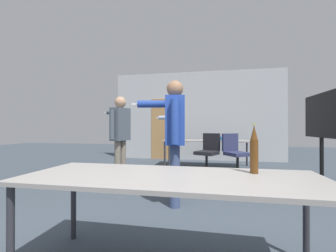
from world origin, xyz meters
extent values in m
cube|color=#B2B5B7|center=(0.00, 6.12, 1.46)|extent=(5.56, 0.10, 2.92)
cube|color=#AD7F4C|center=(-1.10, 6.07, 1.02)|extent=(0.90, 0.02, 2.05)
cube|color=gray|center=(0.20, 0.24, 0.71)|extent=(2.17, 0.81, 0.03)
cylinder|color=#2D2D33|center=(-0.82, -0.11, 0.35)|extent=(0.05, 0.05, 0.69)
cylinder|color=#2D2D33|center=(-0.82, 0.58, 0.35)|extent=(0.05, 0.05, 0.69)
cylinder|color=#2D2D33|center=(1.23, 0.58, 0.35)|extent=(0.05, 0.05, 0.69)
cube|color=gray|center=(0.35, 4.85, 0.71)|extent=(2.32, 0.77, 0.03)
cylinder|color=#2D2D33|center=(-0.76, 4.53, 0.35)|extent=(0.05, 0.05, 0.69)
cylinder|color=#2D2D33|center=(1.45, 4.53, 0.35)|extent=(0.05, 0.05, 0.69)
cylinder|color=#2D2D33|center=(-0.76, 5.17, 0.35)|extent=(0.05, 0.05, 0.69)
cylinder|color=#2D2D33|center=(1.45, 5.17, 0.35)|extent=(0.05, 0.05, 0.69)
cube|color=black|center=(2.23, 2.65, 0.01)|extent=(0.44, 0.56, 0.03)
cylinder|color=black|center=(2.23, 2.65, 0.47)|extent=(0.06, 0.06, 0.88)
cube|color=black|center=(2.23, 2.65, 1.27)|extent=(0.04, 1.17, 0.72)
cube|color=black|center=(2.25, 2.65, 1.27)|extent=(0.01, 1.07, 0.63)
cylinder|color=slate|center=(-1.31, 2.72, 0.41)|extent=(0.12, 0.12, 0.82)
cylinder|color=slate|center=(-1.27, 2.88, 0.41)|extent=(0.12, 0.12, 0.82)
cube|color=#4C5660|center=(-1.29, 2.80, 1.14)|extent=(0.32, 0.43, 0.64)
sphere|color=tan|center=(-1.29, 2.80, 1.57)|extent=(0.23, 0.23, 0.23)
cylinder|color=#4C5660|center=(-1.36, 2.57, 1.13)|extent=(0.09, 0.09, 0.56)
cylinder|color=#4C5660|center=(-1.49, 3.11, 1.40)|extent=(0.56, 0.25, 0.09)
cube|color=white|center=(-1.78, 3.20, 1.40)|extent=(0.13, 0.07, 0.03)
cylinder|color=#3D4C75|center=(0.00, 1.61, 0.42)|extent=(0.14, 0.14, 0.84)
cylinder|color=#3D4C75|center=(-0.03, 1.80, 0.42)|extent=(0.14, 0.14, 0.84)
cube|color=#23429E|center=(-0.01, 1.71, 1.17)|extent=(0.33, 0.49, 0.66)
sphere|color=#936B4C|center=(-0.01, 1.71, 1.61)|extent=(0.23, 0.23, 0.23)
cylinder|color=#23429E|center=(0.03, 1.43, 1.15)|extent=(0.11, 0.11, 0.57)
cylinder|color=#23429E|center=(-0.34, 1.94, 1.43)|extent=(0.58, 0.20, 0.11)
cube|color=white|center=(-0.65, 1.89, 1.43)|extent=(0.12, 0.05, 0.03)
cylinder|color=beige|center=(-0.37, 3.46, 0.38)|extent=(0.12, 0.12, 0.76)
cylinder|color=beige|center=(-0.32, 3.61, 0.38)|extent=(0.12, 0.12, 0.76)
cube|color=silver|center=(-0.34, 3.53, 1.06)|extent=(0.32, 0.43, 0.60)
sphere|color=#936B4C|center=(-0.34, 3.53, 1.47)|extent=(0.21, 0.21, 0.21)
cylinder|color=silver|center=(-0.42, 3.31, 1.05)|extent=(0.09, 0.09, 0.52)
cylinder|color=silver|center=(-0.52, 3.84, 1.31)|extent=(0.52, 0.25, 0.09)
cube|color=white|center=(-0.79, 3.93, 1.31)|extent=(0.13, 0.07, 0.03)
cylinder|color=black|center=(1.06, 3.94, 0.01)|extent=(0.52, 0.52, 0.03)
cylinder|color=black|center=(1.06, 3.94, 0.23)|extent=(0.06, 0.06, 0.40)
cube|color=navy|center=(1.06, 3.94, 0.47)|extent=(0.64, 0.64, 0.08)
cube|color=navy|center=(0.92, 4.16, 0.72)|extent=(0.40, 0.29, 0.42)
cylinder|color=black|center=(0.37, 4.01, 0.01)|extent=(0.52, 0.52, 0.03)
cylinder|color=black|center=(0.37, 4.01, 0.23)|extent=(0.06, 0.06, 0.40)
cube|color=black|center=(0.37, 4.01, 0.47)|extent=(0.61, 0.61, 0.08)
cube|color=black|center=(0.48, 4.25, 0.72)|extent=(0.42, 0.24, 0.42)
cylinder|color=#563314|center=(0.81, 0.44, 0.85)|extent=(0.06, 0.06, 0.26)
cone|color=#563314|center=(0.81, 0.44, 1.04)|extent=(0.06, 0.06, 0.12)
cylinder|color=gold|center=(0.81, 0.44, 1.10)|extent=(0.03, 0.03, 0.01)
cylinder|color=#2866A3|center=(0.74, 4.79, 0.77)|extent=(0.08, 0.08, 0.10)
camera|label=1|loc=(0.50, -1.38, 1.08)|focal=24.00mm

